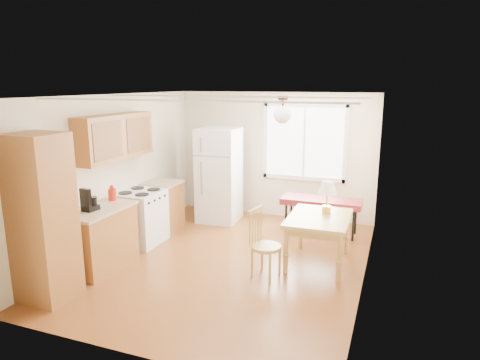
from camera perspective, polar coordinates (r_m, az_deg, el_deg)
The scene contains 11 objects.
room_shell at distance 6.30m, azimuth -1.61°, elevation -0.23°, with size 4.60×5.60×2.62m.
kitchen_run at distance 6.72m, azimuth -17.41°, elevation -3.61°, with size 0.65×3.40×2.20m.
window_unit at distance 8.41m, azimuth 8.59°, elevation 5.02°, with size 1.64×0.05×1.51m.
pendant_light at distance 6.31m, azimuth 5.70°, elevation 8.79°, with size 0.26×0.26×0.40m.
refrigerator at distance 8.35m, azimuth -2.81°, elevation 0.68°, with size 0.80×0.80×1.83m.
bench at distance 7.79m, azimuth 10.79°, elevation -2.95°, with size 1.42×0.53×0.65m.
dining_table at distance 6.50m, azimuth 10.46°, elevation -5.67°, with size 0.90×1.19×0.74m.
chair at distance 6.05m, azimuth 2.75°, elevation -7.73°, with size 0.45×0.44×0.96m.
table_lamp at distance 6.56m, azimuth 11.57°, elevation -1.34°, with size 0.29×0.29×0.50m.
coffee_maker at distance 6.41m, azimuth -19.45°, elevation -2.83°, with size 0.19×0.23×0.34m.
kettle at distance 6.89m, azimuth -16.67°, elevation -1.79°, with size 0.13×0.13×0.24m.
Camera 1 is at (2.31, -5.68, 2.68)m, focal length 32.00 mm.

